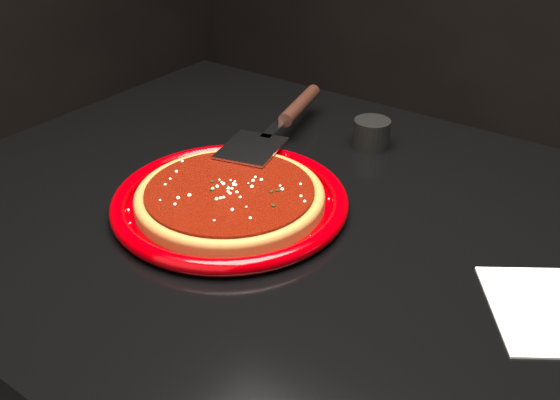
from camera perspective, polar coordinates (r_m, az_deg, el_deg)
name	(u,v)px	position (r m, az deg, el deg)	size (l,w,h in m)	color
plate	(230,201)	(0.83, -4.57, -0.11)	(0.31, 0.31, 0.02)	#850002
pizza_crust	(230,199)	(0.83, -4.58, 0.10)	(0.25, 0.25, 0.01)	brown
pizza_crust_rim	(230,195)	(0.83, -4.60, 0.48)	(0.25, 0.25, 0.02)	brown
pizza_sauce	(230,192)	(0.82, -4.61, 0.75)	(0.22, 0.22, 0.01)	#600D02
parmesan_dusting	(230,188)	(0.82, -4.63, 1.13)	(0.22, 0.22, 0.01)	beige
basil_flecks	(230,188)	(0.82, -4.63, 1.07)	(0.20, 0.20, 0.00)	black
pizza_server	(279,122)	(0.98, -0.06, 7.12)	(0.10, 0.34, 0.03)	#B9BCC0
napkin_a	(559,310)	(0.73, 24.16, -9.15)	(0.14, 0.14, 0.00)	silver
ramekin	(372,133)	(1.00, 8.37, 6.05)	(0.06, 0.06, 0.04)	black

